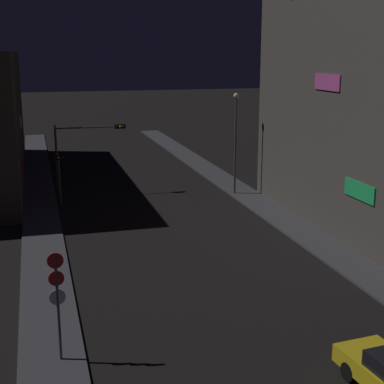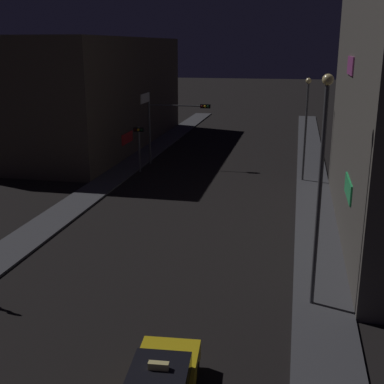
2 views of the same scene
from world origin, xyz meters
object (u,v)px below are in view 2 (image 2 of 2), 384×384
at_px(traffic_light_overhead, 173,119).
at_px(street_lamp_far_block, 306,119).
at_px(street_lamp_near_block, 321,174).
at_px(traffic_light_left_kerb, 139,139).

distance_m(traffic_light_overhead, street_lamp_far_block, 11.18).
bearing_deg(traffic_light_overhead, street_lamp_near_block, -63.64).
bearing_deg(street_lamp_far_block, traffic_light_overhead, 163.00).
distance_m(traffic_light_left_kerb, street_lamp_near_block, 23.34).
xyz_separation_m(traffic_light_overhead, street_lamp_far_block, (10.67, -3.26, 0.79)).
bearing_deg(street_lamp_near_block, street_lamp_far_block, 90.93).
xyz_separation_m(traffic_light_left_kerb, street_lamp_near_block, (13.02, -19.19, 2.65)).
relative_size(street_lamp_near_block, street_lamp_far_block, 1.17).
relative_size(traffic_light_overhead, street_lamp_far_block, 0.71).
bearing_deg(street_lamp_near_block, traffic_light_overhead, 116.36).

